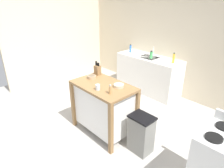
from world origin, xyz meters
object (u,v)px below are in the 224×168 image
object	(u,v)px
pepper_grinder	(110,89)
bottle_dish_soap	(174,58)
drinking_cup	(98,87)
bottle_hand_soap	(151,55)
bowl_stoneware_deep	(119,86)
sink_faucet	(153,51)
kitchen_island	(104,106)
bottle_spray_cleaner	(130,49)
bowl_ceramic_small	(92,77)
knife_block	(98,70)
trash_bin	(141,134)

from	to	relation	value
pepper_grinder	bottle_dish_soap	world-z (taller)	bottle_dish_soap
drinking_cup	bottle_hand_soap	world-z (taller)	bottle_hand_soap
bowl_stoneware_deep	drinking_cup	bearing A→B (deg)	-115.18
sink_faucet	kitchen_island	bearing A→B (deg)	-76.28
bottle_spray_cleaner	bottle_dish_soap	bearing A→B (deg)	1.34
bowl_ceramic_small	sink_faucet	bearing A→B (deg)	94.35
kitchen_island	bottle_spray_cleaner	bearing A→B (deg)	120.17
knife_block	drinking_cup	size ratio (longest dim) A/B	2.82
bottle_hand_soap	bowl_stoneware_deep	bearing A→B (deg)	-69.46
kitchen_island	trash_bin	size ratio (longest dim) A/B	1.69
bowl_ceramic_small	bottle_dish_soap	bearing A→B (deg)	75.26
sink_faucet	bottle_spray_cleaner	bearing A→B (deg)	-163.81
bowl_stoneware_deep	pepper_grinder	xyz separation A→B (m)	(0.08, -0.26, 0.05)
bottle_hand_soap	bottle_spray_cleaner	xyz separation A→B (m)	(-0.68, 0.04, 0.01)
trash_bin	bottle_hand_soap	size ratio (longest dim) A/B	3.47
drinking_cup	bottle_spray_cleaner	distance (m)	2.36
sink_faucet	bottle_spray_cleaner	distance (m)	0.61
kitchen_island	bottle_dish_soap	world-z (taller)	bottle_dish_soap
sink_faucet	bowl_stoneware_deep	bearing A→B (deg)	-68.95
bottle_spray_cleaner	drinking_cup	bearing A→B (deg)	-60.17
bowl_ceramic_small	kitchen_island	bearing A→B (deg)	-5.45
bowl_stoneware_deep	drinking_cup	size ratio (longest dim) A/B	1.83
knife_block	bowl_ceramic_small	bearing A→B (deg)	-70.43
bottle_dish_soap	sink_faucet	bearing A→B (deg)	167.55
pepper_grinder	knife_block	bearing A→B (deg)	153.97
trash_bin	knife_block	bearing A→B (deg)	173.28
drinking_cup	bottle_dish_soap	bearing A→B (deg)	88.52
kitchen_island	bottle_hand_soap	size ratio (longest dim) A/B	5.85
trash_bin	bottle_spray_cleaner	size ratio (longest dim) A/B	3.01
bowl_ceramic_small	bottle_spray_cleaner	world-z (taller)	bottle_spray_cleaner
bowl_stoneware_deep	trash_bin	xyz separation A→B (m)	(0.53, -0.04, -0.62)
bowl_ceramic_small	bottle_spray_cleaner	xyz separation A→B (m)	(-0.74, 1.83, 0.05)
bowl_ceramic_small	bowl_stoneware_deep	distance (m)	0.59
kitchen_island	sink_faucet	bearing A→B (deg)	103.72
bowl_stoneware_deep	bottle_hand_soap	world-z (taller)	bottle_hand_soap
kitchen_island	trash_bin	world-z (taller)	kitchen_island
trash_bin	bottle_hand_soap	xyz separation A→B (m)	(-1.17, 1.74, 0.65)
kitchen_island	bottle_spray_cleaner	world-z (taller)	bottle_spray_cleaner
knife_block	bottle_spray_cleaner	world-z (taller)	knife_block
sink_faucet	bottle_dish_soap	bearing A→B (deg)	-12.45
sink_faucet	bottle_dish_soap	xyz separation A→B (m)	(0.64, -0.14, -0.00)
bottle_hand_soap	bowl_ceramic_small	bearing A→B (deg)	-88.25
kitchen_island	pepper_grinder	size ratio (longest dim) A/B	7.05
bowl_ceramic_small	drinking_cup	distance (m)	0.49
knife_block	trash_bin	world-z (taller)	knife_block
trash_bin	bowl_ceramic_small	bearing A→B (deg)	-177.39
sink_faucet	knife_block	bearing A→B (deg)	-87.33
knife_block	bottle_dish_soap	distance (m)	1.76
bowl_stoneware_deep	trash_bin	world-z (taller)	bowl_stoneware_deep
trash_bin	bottle_dish_soap	xyz separation A→B (m)	(-0.63, 1.80, 0.68)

